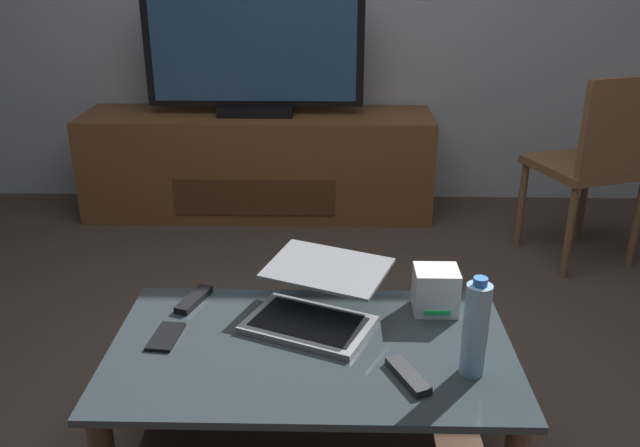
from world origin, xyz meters
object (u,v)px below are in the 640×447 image
object	(u,v)px
media_cabinet	(259,163)
water_bottle_near	(476,329)
tv_remote	(408,375)
laptop	(316,301)
router_box	(436,290)
coffee_table	(312,390)
cell_phone	(166,337)
dining_chair	(598,159)
soundbar_remote	(194,299)
television	(254,55)

from	to	relation	value
media_cabinet	water_bottle_near	world-z (taller)	water_bottle_near
tv_remote	laptop	bearing A→B (deg)	105.60
router_box	water_bottle_near	distance (m)	0.32
laptop	router_box	world-z (taller)	laptop
laptop	water_bottle_near	size ratio (longest dim) A/B	1.71
router_box	water_bottle_near	bearing A→B (deg)	-80.84
coffee_table	router_box	bearing A→B (deg)	29.46
laptop	water_bottle_near	world-z (taller)	water_bottle_near
cell_phone	tv_remote	distance (m)	0.66
dining_chair	router_box	distance (m)	1.58
router_box	cell_phone	size ratio (longest dim) A/B	0.95
router_box	tv_remote	world-z (taller)	router_box
laptop	router_box	distance (m)	0.35
coffee_table	router_box	world-z (taller)	router_box
coffee_table	water_bottle_near	bearing A→B (deg)	-15.33
water_bottle_near	soundbar_remote	size ratio (longest dim) A/B	1.66
media_cabinet	television	xyz separation A→B (m)	(-0.00, -0.02, 0.62)
television	media_cabinet	bearing A→B (deg)	90.00
router_box	coffee_table	bearing A→B (deg)	-150.54
router_box	laptop	bearing A→B (deg)	-170.13
coffee_table	water_bottle_near	size ratio (longest dim) A/B	4.06
media_cabinet	router_box	xyz separation A→B (m)	(0.74, -1.95, 0.22)
television	water_bottle_near	xyz separation A→B (m)	(0.79, -2.24, -0.34)
dining_chair	tv_remote	bearing A→B (deg)	-122.65
television	cell_phone	world-z (taller)	television
coffee_table	laptop	xyz separation A→B (m)	(0.01, 0.14, 0.20)
dining_chair	soundbar_remote	xyz separation A→B (m)	(-1.65, -1.25, -0.07)
cell_phone	coffee_table	bearing A→B (deg)	1.47
water_bottle_near	cell_phone	xyz separation A→B (m)	(-0.80, 0.14, -0.12)
laptop	cell_phone	world-z (taller)	laptop
laptop	soundbar_remote	distance (m)	0.38
media_cabinet	cell_phone	xyz separation A→B (m)	(-0.02, -2.12, 0.16)
media_cabinet	router_box	distance (m)	2.09
coffee_table	media_cabinet	distance (m)	2.18
television	tv_remote	bearing A→B (deg)	-74.65
cell_phone	tv_remote	world-z (taller)	tv_remote
coffee_table	dining_chair	distance (m)	1.97
router_box	dining_chair	bearing A→B (deg)	54.05
dining_chair	tv_remote	xyz separation A→B (m)	(-1.04, -1.62, -0.07)
water_bottle_near	cell_phone	bearing A→B (deg)	170.04
dining_chair	laptop	world-z (taller)	dining_chair
dining_chair	cell_phone	size ratio (longest dim) A/B	6.63
coffee_table	router_box	distance (m)	0.46
soundbar_remote	television	bearing A→B (deg)	108.58
television	soundbar_remote	bearing A→B (deg)	-89.45
router_box	soundbar_remote	bearing A→B (deg)	177.58
television	router_box	distance (m)	2.10
dining_chair	tv_remote	size ratio (longest dim) A/B	5.80
laptop	water_bottle_near	xyz separation A→B (m)	(0.40, -0.25, 0.07)
television	soundbar_remote	xyz separation A→B (m)	(0.02, -1.90, -0.45)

